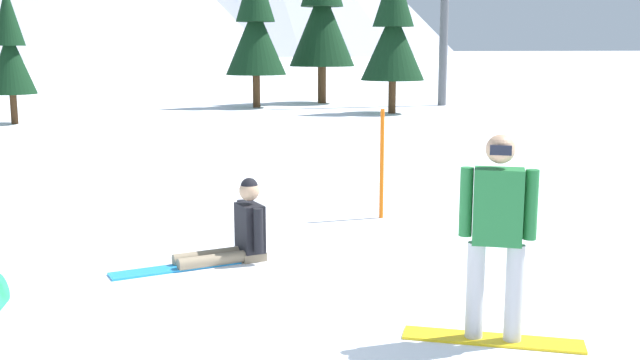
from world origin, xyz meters
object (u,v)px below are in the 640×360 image
(pine_tree_slender, at_px, (255,25))
(pine_tree_twin, at_px, (322,11))
(snowboarder_midground, at_px, (236,233))
(snowboarder_foreground, at_px, (497,234))
(trail_marker_pole, at_px, (382,164))
(pine_tree_leaning, at_px, (393,30))
(pine_tree_short, at_px, (10,49))

(pine_tree_slender, bearing_deg, pine_tree_twin, 23.16)
(snowboarder_midground, xyz_separation_m, pine_tree_twin, (9.07, 23.30, 3.69))
(snowboarder_midground, xyz_separation_m, pine_tree_slender, (5.72, 21.87, 2.99))
(pine_tree_slender, distance_m, pine_tree_twin, 3.71)
(snowboarder_foreground, relative_size, trail_marker_pole, 1.11)
(snowboarder_foreground, relative_size, snowboarder_midground, 0.98)
(trail_marker_pole, height_order, pine_tree_leaning, pine_tree_leaning)
(snowboarder_midground, relative_size, trail_marker_pole, 1.13)
(trail_marker_pole, relative_size, pine_tree_short, 0.36)
(pine_tree_short, bearing_deg, pine_tree_leaning, -1.51)
(pine_tree_short, bearing_deg, pine_tree_twin, 23.63)
(pine_tree_slender, xyz_separation_m, pine_tree_leaning, (4.15, -4.36, -0.25))
(pine_tree_leaning, bearing_deg, pine_tree_short, 178.49)
(snowboarder_foreground, bearing_deg, pine_tree_slender, 80.46)
(trail_marker_pole, xyz_separation_m, pine_tree_short, (-5.86, 16.34, 1.60))
(pine_tree_slender, bearing_deg, pine_tree_short, -156.19)
(pine_tree_leaning, relative_size, pine_tree_short, 1.28)
(snowboarder_midground, bearing_deg, pine_tree_leaning, 60.60)
(trail_marker_pole, distance_m, pine_tree_short, 17.43)
(snowboarder_midground, distance_m, trail_marker_pole, 2.96)
(pine_tree_short, bearing_deg, trail_marker_pole, -70.28)
(pine_tree_twin, bearing_deg, pine_tree_short, -156.37)
(snowboarder_midground, distance_m, pine_tree_slender, 22.80)
(pine_tree_leaning, xyz_separation_m, pine_tree_twin, (-0.80, 5.79, 0.95))
(trail_marker_pole, bearing_deg, snowboarder_foreground, -101.84)
(snowboarder_midground, relative_size, pine_tree_slender, 0.30)
(snowboarder_foreground, relative_size, pine_tree_twin, 0.24)
(pine_tree_slender, bearing_deg, snowboarder_midground, -104.67)
(trail_marker_pole, relative_size, pine_tree_slender, 0.26)
(snowboarder_foreground, xyz_separation_m, pine_tree_twin, (7.54, 26.38, 3.09))
(pine_tree_leaning, distance_m, pine_tree_twin, 5.92)
(trail_marker_pole, height_order, pine_tree_short, pine_tree_short)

